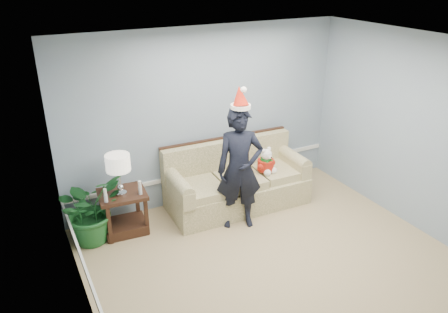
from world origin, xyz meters
TOP-DOWN VIEW (x-y plane):
  - room_shell at (0.00, 0.00)m, footprint 4.54×5.04m
  - wainscot_trim at (-1.18, 1.18)m, footprint 4.49×4.99m
  - sofa at (0.28, 2.05)m, footprint 2.18×0.99m
  - side_table at (-1.49, 2.08)m, footprint 0.68×0.59m
  - table_lamp at (-1.50, 2.05)m, footprint 0.33×0.33m
  - candle_pair at (-1.50, 1.93)m, footprint 0.52×0.05m
  - houseplant at (-1.93, 2.09)m, footprint 1.11×1.06m
  - man at (0.03, 1.51)m, footprint 0.75×0.61m
  - santa_hat at (0.03, 1.52)m, footprint 0.31×0.34m
  - teddy_bear at (0.70, 1.86)m, footprint 0.30×0.31m

SIDE VIEW (x-z plane):
  - side_table at x=-1.49m, z-range -0.07..0.55m
  - sofa at x=0.28m, z-range -0.15..0.86m
  - wainscot_trim at x=-1.18m, z-range 0.42..0.48m
  - houseplant at x=-1.93m, z-range 0.00..0.96m
  - teddy_bear at x=0.70m, z-range 0.47..0.88m
  - candle_pair at x=-1.50m, z-range 0.61..0.81m
  - man at x=0.03m, z-range 0.00..1.77m
  - table_lamp at x=-1.50m, z-range 0.77..1.35m
  - room_shell at x=0.00m, z-range -0.02..2.72m
  - santa_hat at x=0.03m, z-range 1.73..2.05m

